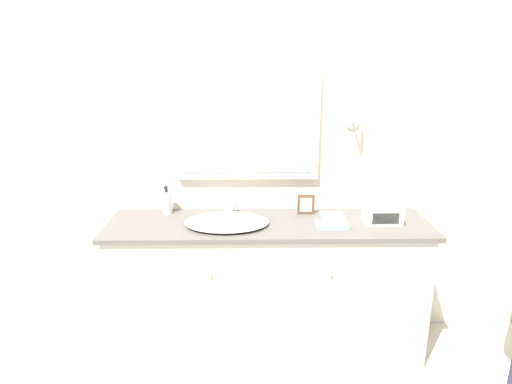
# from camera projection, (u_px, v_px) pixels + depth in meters

# --- Properties ---
(ground_plane) EXTENTS (14.00, 14.00, 0.00)m
(ground_plane) POSITION_uv_depth(u_px,v_px,m) (269.00, 374.00, 2.82)
(ground_plane) COLOR beige
(wall_back) EXTENTS (8.00, 0.18, 2.55)m
(wall_back) POSITION_uv_depth(u_px,v_px,m) (267.00, 152.00, 3.00)
(wall_back) COLOR silver
(wall_back) RESTS_ON ground_plane
(vanity_counter) EXTENTS (2.01, 0.55, 0.90)m
(vanity_counter) POSITION_uv_depth(u_px,v_px,m) (268.00, 287.00, 2.96)
(vanity_counter) COLOR beige
(vanity_counter) RESTS_ON ground_plane
(sink_basin) EXTENTS (0.52, 0.43, 0.18)m
(sink_basin) POSITION_uv_depth(u_px,v_px,m) (227.00, 221.00, 2.80)
(sink_basin) COLOR silver
(sink_basin) RESTS_ON vanity_counter
(soap_bottle) EXTENTS (0.06, 0.06, 0.19)m
(soap_bottle) POSITION_uv_depth(u_px,v_px,m) (167.00, 202.00, 2.97)
(soap_bottle) COLOR white
(soap_bottle) RESTS_ON vanity_counter
(appliance_box) EXTENTS (0.22, 0.15, 0.10)m
(appliance_box) POSITION_uv_depth(u_px,v_px,m) (382.00, 214.00, 2.82)
(appliance_box) COLOR white
(appliance_box) RESTS_ON vanity_counter
(picture_frame) EXTENTS (0.11, 0.01, 0.13)m
(picture_frame) POSITION_uv_depth(u_px,v_px,m) (306.00, 205.00, 2.96)
(picture_frame) COLOR brown
(picture_frame) RESTS_ON vanity_counter
(hand_towel_near_sink) EXTENTS (0.20, 0.11, 0.03)m
(hand_towel_near_sink) POSITION_uv_depth(u_px,v_px,m) (332.00, 225.00, 2.74)
(hand_towel_near_sink) COLOR #A8B7C6
(hand_towel_near_sink) RESTS_ON vanity_counter
(metal_tray) EXTENTS (0.15, 0.12, 0.01)m
(metal_tray) POSITION_uv_depth(u_px,v_px,m) (332.00, 215.00, 2.94)
(metal_tray) COLOR silver
(metal_tray) RESTS_ON vanity_counter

